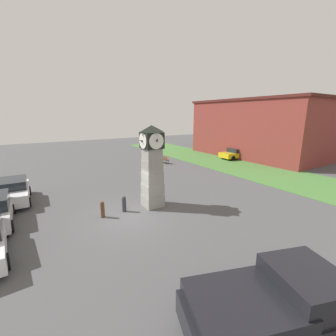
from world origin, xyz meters
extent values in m
plane|color=#4C4C4F|center=(0.00, 0.00, 0.00)|extent=(84.76, 84.76, 0.00)
cube|color=gray|center=(-0.75, 1.87, 0.38)|extent=(1.17, 1.17, 0.75)
cube|color=gray|center=(-0.75, 1.87, 1.13)|extent=(1.12, 1.12, 0.75)
cube|color=gray|center=(-0.75, 1.87, 1.88)|extent=(1.07, 1.07, 0.75)
cube|color=gray|center=(-0.75, 1.87, 2.63)|extent=(1.03, 1.03, 0.75)
cube|color=gray|center=(-0.75, 1.87, 3.38)|extent=(0.98, 0.98, 0.75)
cube|color=black|center=(-0.75, 1.87, 4.24)|extent=(1.15, 1.15, 0.98)
cylinder|color=white|center=(-0.75, 2.46, 4.24)|extent=(0.94, 0.04, 0.94)
cube|color=black|center=(-0.75, 2.49, 4.24)|extent=(0.06, 0.21, 0.06)
cube|color=black|center=(-0.75, 2.49, 4.24)|extent=(0.04, 0.04, 0.35)
cylinder|color=white|center=(-0.75, 1.27, 4.24)|extent=(0.94, 0.04, 0.94)
cube|color=black|center=(-0.75, 1.24, 4.24)|extent=(0.06, 0.16, 0.19)
cube|color=black|center=(-0.75, 1.24, 4.24)|extent=(0.04, 0.36, 0.10)
cylinder|color=white|center=(-0.16, 1.87, 4.24)|extent=(0.04, 0.94, 0.94)
cube|color=black|center=(-0.13, 1.87, 4.24)|extent=(0.22, 0.06, 0.09)
cube|color=black|center=(-0.13, 1.87, 4.24)|extent=(0.25, 0.04, 0.30)
cylinder|color=white|center=(-1.35, 1.87, 4.24)|extent=(0.04, 0.94, 0.94)
cube|color=black|center=(-1.38, 1.87, 4.24)|extent=(0.21, 0.06, 0.13)
cube|color=black|center=(-1.38, 1.87, 4.24)|extent=(0.11, 0.04, 0.35)
pyramid|color=black|center=(-0.75, 1.87, 4.94)|extent=(1.21, 1.21, 0.41)
cylinder|color=#333338|center=(-0.88, -0.02, 0.42)|extent=(0.25, 0.25, 0.84)
sphere|color=#333338|center=(-0.88, -0.02, 0.87)|extent=(0.23, 0.23, 0.23)
cylinder|color=brown|center=(-0.77, -1.36, 0.42)|extent=(0.23, 0.23, 0.84)
sphere|color=brown|center=(-0.77, -1.36, 0.87)|extent=(0.21, 0.21, 0.21)
cube|color=silver|center=(-6.00, -5.78, 0.64)|extent=(4.19, 1.81, 0.74)
cube|color=#1E2328|center=(-6.31, -5.77, 1.29)|extent=(2.31, 1.65, 0.55)
cylinder|color=black|center=(-4.70, -4.96, 0.32)|extent=(0.64, 0.23, 0.64)
cylinder|color=black|center=(-7.28, -4.92, 0.32)|extent=(0.64, 0.23, 0.64)
cylinder|color=black|center=(-7.30, -6.59, 0.32)|extent=(0.64, 0.23, 0.64)
cylinder|color=black|center=(-1.43, -5.75, 0.32)|extent=(0.64, 0.23, 0.64)
cylinder|color=black|center=(-4.03, -5.79, 0.32)|extent=(0.64, 0.23, 0.64)
cylinder|color=black|center=(1.78, -5.75, 0.32)|extent=(0.65, 0.27, 0.64)
cylinder|color=black|center=(-1.04, -5.96, 0.32)|extent=(0.65, 0.27, 0.64)
cube|color=gold|center=(-9.01, 18.68, 0.58)|extent=(2.21, 4.42, 0.62)
cube|color=#1E2328|center=(-8.99, 19.01, 1.15)|extent=(1.93, 2.48, 0.52)
cylinder|color=black|center=(-8.19, 17.29, 0.32)|extent=(0.26, 0.65, 0.64)
cylinder|color=black|center=(-10.01, 17.41, 0.32)|extent=(0.26, 0.65, 0.64)
cylinder|color=black|center=(-8.01, 19.95, 0.32)|extent=(0.26, 0.65, 0.64)
cylinder|color=black|center=(-9.84, 20.08, 0.32)|extent=(0.26, 0.65, 0.64)
cube|color=black|center=(8.70, 0.50, 0.70)|extent=(3.41, 5.20, 0.70)
cube|color=black|center=(8.96, 1.30, 1.45)|extent=(2.33, 2.20, 0.80)
cube|color=black|center=(8.39, -0.42, 1.23)|extent=(2.73, 3.14, 0.36)
cylinder|color=black|center=(8.25, 2.17, 0.40)|extent=(0.52, 0.85, 0.80)
cylinder|color=black|center=(7.34, -0.58, 0.40)|extent=(0.52, 0.85, 0.80)
cube|color=brown|center=(-11.71, 9.07, 0.45)|extent=(1.67, 1.02, 0.08)
cube|color=brown|center=(-11.63, 8.83, 0.70)|extent=(1.52, 0.60, 0.40)
cylinder|color=#262628|center=(-11.18, 9.47, 0.23)|extent=(0.06, 0.06, 0.45)
cylinder|color=#262628|center=(-12.38, 9.03, 0.23)|extent=(0.06, 0.06, 0.45)
cylinder|color=#262628|center=(-11.04, 9.10, 0.23)|extent=(0.06, 0.06, 0.45)
cylinder|color=#262628|center=(-12.25, 8.66, 0.23)|extent=(0.06, 0.06, 0.45)
cube|color=maroon|center=(-9.12, 23.42, 3.72)|extent=(17.20, 10.67, 7.44)
cube|color=#4F1E1B|center=(-9.12, 23.42, 7.59)|extent=(17.72, 10.99, 0.30)
cube|color=#477A38|center=(-3.76, 15.54, 0.02)|extent=(50.86, 7.32, 0.04)
camera|label=1|loc=(11.34, -4.40, 5.76)|focal=24.00mm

